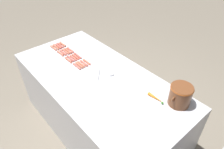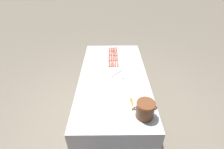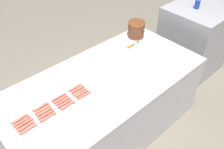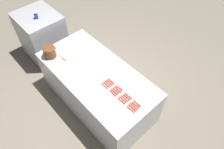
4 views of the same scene
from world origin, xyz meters
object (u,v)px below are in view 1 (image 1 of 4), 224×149
object	(u,v)px
hot_dog_6	(76,57)
hot_dog_16	(53,48)
hot_dog_13	(63,52)
hot_dog_4	(60,45)
hot_dog_15	(79,65)
hot_dog_11	(81,64)
hot_dog_5	(68,51)
hot_dog_10	(73,58)
hot_dog_1	(70,50)
carrot	(156,98)
hot_dog_2	(78,56)
hot_dog_8	(58,46)
hot_dog_12	(56,47)
hot_dog_18	(68,60)
bean_pot	(180,95)
serving_spoon	(107,74)
hot_dog_19	(77,66)
hot_dog_0	(63,44)
hot_dog_9	(66,52)
hot_dog_14	(71,58)
hot_dog_3	(87,62)
hot_dog_7	(84,63)
hot_dog_17	(60,53)

from	to	relation	value
hot_dog_6	hot_dog_16	distance (m)	0.38
hot_dog_13	hot_dog_16	bearing A→B (deg)	-78.90
hot_dog_4	hot_dog_15	bearing A→B (deg)	83.24
hot_dog_11	hot_dog_15	xyz separation A→B (m)	(0.03, 0.00, 0.00)
hot_dog_5	hot_dog_10	bearing A→B (deg)	79.97
hot_dog_1	carrot	world-z (taller)	carrot
hot_dog_13	hot_dog_2	bearing A→B (deg)	118.78
hot_dog_8	hot_dog_12	size ratio (longest dim) A/B	1.00
hot_dog_4	hot_dog_8	bearing A→B (deg)	8.86
hot_dog_6	hot_dog_18	size ratio (longest dim) A/B	1.00
hot_dog_11	bean_pot	bearing A→B (deg)	106.73
serving_spoon	hot_dog_10	bearing A→B (deg)	-79.06
hot_dog_11	hot_dog_12	distance (m)	0.55
bean_pot	serving_spoon	xyz separation A→B (m)	(0.23, -0.77, -0.10)
hot_dog_15	hot_dog_19	bearing A→B (deg)	3.41
hot_dog_1	bean_pot	distance (m)	1.49
hot_dog_0	hot_dog_1	size ratio (longest dim) A/B	1.00
hot_dog_0	hot_dog_11	bearing A→B (deg)	82.69
hot_dog_15	hot_dog_16	distance (m)	0.55
hot_dog_16	hot_dog_18	world-z (taller)	same
hot_dog_13	serving_spoon	world-z (taller)	hot_dog_13
hot_dog_9	hot_dog_14	size ratio (longest dim) A/B	1.00
hot_dog_6	hot_dog_14	bearing A→B (deg)	-3.02
hot_dog_4	hot_dog_5	size ratio (longest dim) A/B	1.00
hot_dog_19	hot_dog_9	bearing A→B (deg)	-100.76
hot_dog_13	hot_dog_18	world-z (taller)	same
hot_dog_3	carrot	world-z (taller)	carrot
hot_dog_5	hot_dog_4	bearing A→B (deg)	-89.75
hot_dog_2	hot_dog_12	distance (m)	0.38
hot_dog_19	bean_pot	bearing A→B (deg)	109.80
hot_dog_11	hot_dog_14	size ratio (longest dim) A/B	1.00
hot_dog_5	serving_spoon	xyz separation A→B (m)	(-0.07, 0.70, -0.00)
hot_dog_7	hot_dog_14	bearing A→B (deg)	-70.31
hot_dog_14	carrot	world-z (taller)	carrot
hot_dog_9	hot_dog_16	bearing A→B (deg)	-68.88
carrot	hot_dog_12	bearing A→B (deg)	-80.54
hot_dog_5	hot_dog_12	size ratio (longest dim) A/B	1.00
hot_dog_19	carrot	bearing A→B (deg)	106.73
hot_dog_5	hot_dog_14	bearing A→B (deg)	69.24
hot_dog_11	hot_dog_18	xyz separation A→B (m)	(0.07, -0.18, 0.00)
hot_dog_3	hot_dog_4	bearing A→B (deg)	-85.89
hot_dog_3	bean_pot	world-z (taller)	bean_pot
hot_dog_6	hot_dog_9	size ratio (longest dim) A/B	1.00
hot_dog_16	hot_dog_17	bearing A→B (deg)	90.32
hot_dog_14	hot_dog_13	bearing A→B (deg)	-90.10
bean_pot	carrot	size ratio (longest dim) A/B	1.42
hot_dog_9	hot_dog_17	distance (m)	0.07
hot_dog_4	hot_dog_7	world-z (taller)	same
hot_dog_9	hot_dog_0	bearing A→B (deg)	-109.26
hot_dog_3	serving_spoon	world-z (taller)	hot_dog_3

